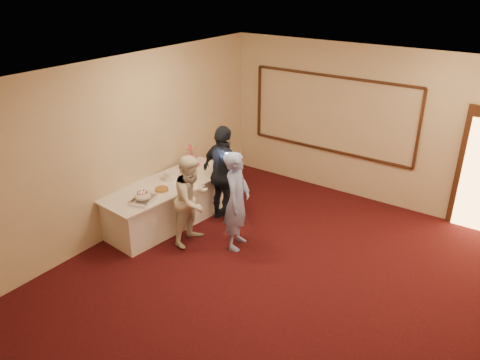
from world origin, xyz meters
name	(u,v)px	position (x,y,z in m)	size (l,w,h in m)	color
floor	(272,284)	(0.00, 0.00, 0.00)	(7.00, 7.00, 0.00)	black
room_walls	(277,156)	(0.00, 0.00, 2.03)	(6.04, 7.04, 3.02)	beige
wall_molding	(332,114)	(-0.80, 3.47, 1.60)	(3.45, 0.04, 1.55)	#34190F
buffet_table	(170,202)	(-2.51, 0.53, 0.39)	(1.25, 2.63, 0.77)	white
pavlova_tray	(143,198)	(-2.35, -0.23, 0.84)	(0.43, 0.49, 0.17)	silver
cupcake_stand	(191,157)	(-2.71, 1.40, 0.94)	(0.32, 0.32, 0.47)	#DB4E70
plate_stack_a	(170,176)	(-2.56, 0.63, 0.86)	(0.21, 0.21, 0.17)	white
plate_stack_b	(185,174)	(-2.42, 0.88, 0.85)	(0.18, 0.18, 0.15)	white
tart	(162,190)	(-2.38, 0.24, 0.80)	(0.26, 0.26, 0.05)	white
man	(237,201)	(-1.04, 0.57, 0.84)	(0.61, 0.40, 1.67)	#92A8F7
woman	(192,200)	(-1.73, 0.27, 0.77)	(0.75, 0.59, 1.54)	white
guest	(224,175)	(-1.74, 1.16, 0.90)	(1.05, 0.44, 1.80)	black
camera_flash	(227,154)	(-1.58, 1.05, 1.36)	(0.07, 0.04, 0.05)	white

